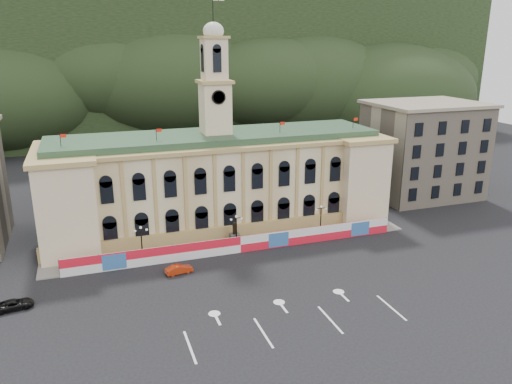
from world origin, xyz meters
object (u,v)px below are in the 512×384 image
object	(u,v)px
statue	(235,238)
red_sedan	(179,269)
lamp_center	(236,228)
black_suv	(15,304)

from	to	relation	value
statue	red_sedan	xyz separation A→B (m)	(-9.88, -6.92, -0.58)
statue	lamp_center	xyz separation A→B (m)	(0.00, -1.00, 1.89)
statue	black_suv	distance (m)	31.36
red_sedan	black_suv	world-z (taller)	red_sedan
red_sedan	lamp_center	bearing A→B (deg)	-68.35
statue	lamp_center	world-z (taller)	lamp_center
red_sedan	black_suv	distance (m)	20.10
statue	black_suv	bearing A→B (deg)	-161.67
statue	red_sedan	distance (m)	12.08
black_suv	lamp_center	bearing A→B (deg)	-81.09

